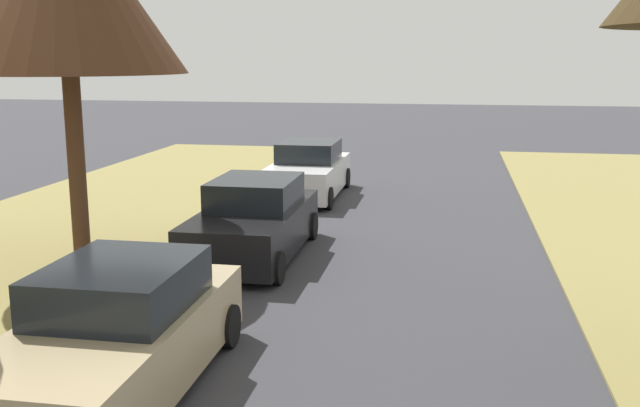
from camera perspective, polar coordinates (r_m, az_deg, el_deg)
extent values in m
cylinder|color=brown|center=(13.99, -18.46, 2.17)|extent=(0.31, 0.31, 3.63)
cylinder|color=brown|center=(13.91, -17.29, 12.68)|extent=(0.73, 0.89, 1.52)
cylinder|color=brown|center=(14.17, -19.77, 11.53)|extent=(0.62, 0.80, 1.05)
cube|color=tan|center=(9.14, -15.67, -10.83)|extent=(1.83, 4.40, 0.85)
cube|color=black|center=(9.09, -15.32, -6.21)|extent=(1.61, 2.03, 0.56)
cylinder|color=black|center=(10.36, -7.19, -9.47)|extent=(0.20, 0.60, 0.60)
cylinder|color=black|center=(10.99, -15.99, -8.61)|extent=(0.20, 0.60, 0.60)
cube|color=black|center=(14.64, -5.24, -1.97)|extent=(1.83, 4.40, 0.85)
cube|color=black|center=(14.70, -5.06, 0.90)|extent=(1.61, 2.03, 0.56)
cylinder|color=black|center=(12.96, -3.42, -5.06)|extent=(0.20, 0.60, 0.60)
cylinder|color=black|center=(13.46, -10.66, -4.61)|extent=(0.20, 0.60, 0.60)
cylinder|color=black|center=(16.08, -0.68, -1.75)|extent=(0.20, 0.60, 0.60)
cylinder|color=black|center=(16.49, -6.63, -1.49)|extent=(0.20, 0.60, 0.60)
cube|color=white|center=(20.82, -0.97, 2.13)|extent=(1.83, 4.40, 0.85)
cube|color=black|center=(20.93, -0.86, 4.13)|extent=(1.61, 2.03, 0.56)
cylinder|color=black|center=(19.12, 0.65, 0.40)|extent=(0.20, 0.60, 0.60)
cylinder|color=black|center=(19.48, -4.41, 0.57)|extent=(0.20, 0.60, 0.60)
cylinder|color=black|center=(22.33, 2.04, 2.02)|extent=(0.20, 0.60, 0.60)
cylinder|color=black|center=(22.64, -2.32, 2.14)|extent=(0.20, 0.60, 0.60)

